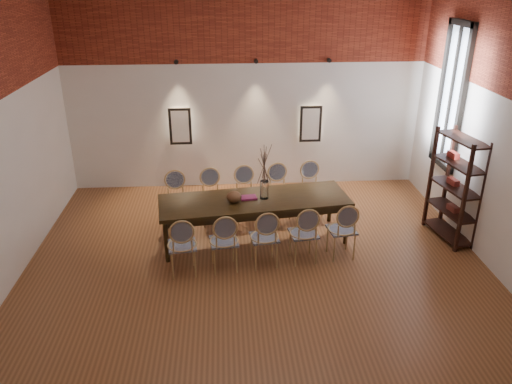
{
  "coord_description": "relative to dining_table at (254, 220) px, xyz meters",
  "views": [
    {
      "loc": [
        -0.44,
        -6.17,
        4.12
      ],
      "look_at": [
        0.02,
        0.71,
        1.05
      ],
      "focal_mm": 35.0,
      "sensor_mm": 36.0,
      "label": 1
    }
  ],
  "objects": [
    {
      "name": "brick_band_back",
      "position": [
        -0.02,
        2.37,
        2.88
      ],
      "size": [
        7.0,
        0.02,
        1.5
      ],
      "primitive_type": "cube",
      "color": "maroon",
      "rests_on": "ground"
    },
    {
      "name": "shelving_rack",
      "position": [
        3.26,
        -0.1,
        0.53
      ],
      "size": [
        0.54,
        1.05,
        1.8
      ],
      "primitive_type": null,
      "rotation": [
        0.0,
        0.0,
        0.17
      ],
      "color": "black",
      "rests_on": "floor"
    },
    {
      "name": "chair_far_b",
      "position": [
        -0.7,
        0.69,
        0.09
      ],
      "size": [
        0.49,
        0.49,
        0.94
      ],
      "primitive_type": null,
      "rotation": [
        0.0,
        0.0,
        3.27
      ],
      "color": "tan",
      "rests_on": "floor"
    },
    {
      "name": "chair_far_e",
      "position": [
        1.11,
        0.92,
        0.09
      ],
      "size": [
        0.49,
        0.49,
        0.94
      ],
      "primitive_type": null,
      "rotation": [
        0.0,
        0.0,
        3.27
      ],
      "color": "tan",
      "rests_on": "floor"
    },
    {
      "name": "spot_fixture_right",
      "position": [
        1.58,
        2.31,
        2.17
      ],
      "size": [
        0.08,
        0.1,
        0.08
      ],
      "primitive_type": "cylinder",
      "rotation": [
        1.57,
        0.0,
        0.0
      ],
      "color": "black",
      "rests_on": "wall_back"
    },
    {
      "name": "spot_fixture_mid",
      "position": [
        0.18,
        2.31,
        2.17
      ],
      "size": [
        0.08,
        0.1,
        0.08
      ],
      "primitive_type": "cylinder",
      "rotation": [
        1.57,
        0.0,
        0.0
      ],
      "color": "black",
      "rests_on": "wall_back"
    },
    {
      "name": "window_glass",
      "position": [
        3.44,
        0.89,
        1.77
      ],
      "size": [
        0.02,
        0.78,
        2.38
      ],
      "primitive_type": "cube",
      "color": "silver",
      "rests_on": "wall_right"
    },
    {
      "name": "chair_near_d",
      "position": [
        0.7,
        -0.69,
        0.09
      ],
      "size": [
        0.49,
        0.49,
        0.94
      ],
      "primitive_type": null,
      "rotation": [
        0.0,
        0.0,
        0.13
      ],
      "color": "tan",
      "rests_on": "floor"
    },
    {
      "name": "niche_left",
      "position": [
        -1.32,
        2.34,
        0.93
      ],
      "size": [
        0.36,
        0.06,
        0.66
      ],
      "primitive_type": "cube",
      "color": "#FFEAC6",
      "rests_on": "wall_back"
    },
    {
      "name": "window_frame",
      "position": [
        3.42,
        0.89,
        1.77
      ],
      "size": [
        0.08,
        0.9,
        2.5
      ],
      "primitive_type": "cube",
      "color": "black",
      "rests_on": "wall_right"
    },
    {
      "name": "niche_right",
      "position": [
        1.28,
        2.34,
        0.93
      ],
      "size": [
        0.36,
        0.06,
        0.66
      ],
      "primitive_type": "cube",
      "color": "#FFEAC6",
      "rests_on": "wall_back"
    },
    {
      "name": "bowl",
      "position": [
        -0.33,
        -0.09,
        0.46
      ],
      "size": [
        0.24,
        0.24,
        0.18
      ],
      "primitive_type": "ellipsoid",
      "color": "brown",
      "rests_on": "dining_table"
    },
    {
      "name": "chair_near_a",
      "position": [
        -1.11,
        -0.92,
        0.09
      ],
      "size": [
        0.49,
        0.49,
        0.94
      ],
      "primitive_type": null,
      "rotation": [
        0.0,
        0.0,
        0.13
      ],
      "color": "tan",
      "rests_on": "floor"
    },
    {
      "name": "chair_near_c",
      "position": [
        0.1,
        -0.76,
        0.09
      ],
      "size": [
        0.49,
        0.49,
        0.94
      ],
      "primitive_type": null,
      "rotation": [
        0.0,
        0.0,
        0.13
      ],
      "color": "tan",
      "rests_on": "floor"
    },
    {
      "name": "chair_far_d",
      "position": [
        0.51,
        0.84,
        0.09
      ],
      "size": [
        0.49,
        0.49,
        0.94
      ],
      "primitive_type": null,
      "rotation": [
        0.0,
        0.0,
        3.27
      ],
      "color": "tan",
      "rests_on": "floor"
    },
    {
      "name": "window_mullion",
      "position": [
        3.42,
        0.89,
        1.77
      ],
      "size": [
        0.06,
        0.06,
        2.4
      ],
      "primitive_type": "cube",
      "color": "black",
      "rests_on": "wall_right"
    },
    {
      "name": "wall_back",
      "position": [
        -0.02,
        2.44,
        1.62
      ],
      "size": [
        7.0,
        0.1,
        4.0
      ],
      "primitive_type": "cube",
      "color": "silver",
      "rests_on": "ground"
    },
    {
      "name": "brick_band_front",
      "position": [
        -0.02,
        -4.59,
        2.88
      ],
      "size": [
        7.0,
        0.02,
        1.5
      ],
      "primitive_type": "cube",
      "color": "maroon",
      "rests_on": "ground"
    },
    {
      "name": "chair_near_b",
      "position": [
        -0.51,
        -0.84,
        0.09
      ],
      "size": [
        0.49,
        0.49,
        0.94
      ],
      "primitive_type": null,
      "rotation": [
        0.0,
        0.0,
        0.13
      ],
      "color": "tan",
      "rests_on": "floor"
    },
    {
      "name": "wall_front",
      "position": [
        -0.02,
        -4.66,
        1.62
      ],
      "size": [
        7.0,
        0.1,
        4.0
      ],
      "primitive_type": "cube",
      "color": "silver",
      "rests_on": "ground"
    },
    {
      "name": "chair_near_e",
      "position": [
        1.31,
        -0.61,
        0.09
      ],
      "size": [
        0.49,
        0.49,
        0.94
      ],
      "primitive_type": null,
      "rotation": [
        0.0,
        0.0,
        0.13
      ],
      "color": "tan",
      "rests_on": "floor"
    },
    {
      "name": "dried_branches",
      "position": [
        0.16,
        0.02,
        0.98
      ],
      "size": [
        0.5,
        0.5,
        0.7
      ],
      "primitive_type": null,
      "color": "#4A3A30",
      "rests_on": "vase"
    },
    {
      "name": "chair_far_c",
      "position": [
        -0.1,
        0.76,
        0.09
      ],
      "size": [
        0.49,
        0.49,
        0.94
      ],
      "primitive_type": null,
      "rotation": [
        0.0,
        0.0,
        3.27
      ],
      "color": "tan",
      "rests_on": "floor"
    },
    {
      "name": "floor",
      "position": [
        -0.02,
        -1.11,
        -0.39
      ],
      "size": [
        7.0,
        7.0,
        0.02
      ],
      "primitive_type": "cube",
      "color": "brown",
      "rests_on": "ground"
    },
    {
      "name": "spot_fixture_left",
      "position": [
        -1.32,
        2.31,
        2.17
      ],
      "size": [
        0.08,
        0.1,
        0.08
      ],
      "primitive_type": "cylinder",
      "rotation": [
        1.57,
        0.0,
        0.0
      ],
      "color": "black",
      "rests_on": "wall_back"
    },
    {
      "name": "vase",
      "position": [
        0.16,
        0.02,
        0.53
      ],
      "size": [
        0.14,
        0.14,
        0.3
      ],
      "primitive_type": "cylinder",
      "color": "silver",
      "rests_on": "dining_table"
    },
    {
      "name": "book",
      "position": [
        -0.09,
        0.03,
        0.39
      ],
      "size": [
        0.28,
        0.21,
        0.03
      ],
      "primitive_type": "cube",
      "rotation": [
        0.0,
        0.0,
        0.13
      ],
      "color": "#7E1F4E",
      "rests_on": "dining_table"
    },
    {
      "name": "chair_far_a",
      "position": [
        -1.31,
        0.61,
        0.09
      ],
      "size": [
        0.49,
        0.49,
        0.94
      ],
      "primitive_type": null,
      "rotation": [
        0.0,
        0.0,
        3.27
      ],
      "color": "tan",
      "rests_on": "floor"
    },
    {
      "name": "dining_table",
      "position": [
        0.0,
        0.0,
        0.0
      ],
      "size": [
        3.15,
        1.37,
        0.75
      ],
      "primitive_type": "cube",
      "rotation": [
        0.0,
        0.0,
        0.13
      ],
      "color": "#32220E",
      "rests_on": "floor"
    }
  ]
}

